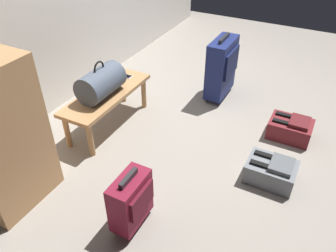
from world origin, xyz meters
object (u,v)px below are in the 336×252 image
object	(u,v)px
bench	(107,98)
cell_phone	(125,76)
suitcase_small_burgundy	(131,200)
duffel_bag_slate	(101,83)
backpack_maroon	(290,128)
suitcase_upright_navy	(222,67)
backpack_grey	(271,171)

from	to	relation	value
bench	cell_phone	bearing A→B (deg)	3.99
cell_phone	suitcase_small_burgundy	size ratio (longest dim) A/B	0.31
duffel_bag_slate	backpack_maroon	size ratio (longest dim) A/B	1.16
suitcase_upright_navy	backpack_maroon	size ratio (longest dim) A/B	1.82
suitcase_upright_navy	suitcase_small_burgundy	size ratio (longest dim) A/B	1.51
suitcase_upright_navy	suitcase_small_burgundy	xyz separation A→B (m)	(-1.92, -0.09, -0.12)
bench	backpack_maroon	distance (m)	1.74
bench	cell_phone	world-z (taller)	cell_phone
suitcase_small_burgundy	backpack_maroon	xyz separation A→B (m)	(1.52, -0.76, -0.15)
bench	suitcase_small_burgundy	size ratio (longest dim) A/B	2.17
duffel_bag_slate	suitcase_upright_navy	xyz separation A→B (m)	(1.08, -0.76, -0.14)
duffel_bag_slate	suitcase_upright_navy	bearing A→B (deg)	-35.04
backpack_maroon	bench	bearing A→B (deg)	111.27
bench	suitcase_small_burgundy	xyz separation A→B (m)	(-0.90, -0.84, -0.07)
cell_phone	suitcase_upright_navy	size ratio (longest dim) A/B	0.21
bench	backpack_grey	world-z (taller)	bench
suitcase_upright_navy	backpack_grey	distance (m)	1.36
bench	backpack_maroon	bearing A→B (deg)	-68.73
duffel_bag_slate	suitcase_upright_navy	world-z (taller)	duffel_bag_slate
cell_phone	suitcase_upright_navy	distance (m)	1.03
suitcase_upright_navy	backpack_maroon	world-z (taller)	suitcase_upright_navy
cell_phone	suitcase_small_burgundy	world-z (taller)	suitcase_small_burgundy
backpack_grey	backpack_maroon	distance (m)	0.65
backpack_grey	suitcase_upright_navy	bearing A→B (deg)	38.36
suitcase_upright_navy	suitcase_small_burgundy	bearing A→B (deg)	-177.43
duffel_bag_slate	cell_phone	size ratio (longest dim) A/B	3.06
duffel_bag_slate	cell_phone	bearing A→B (deg)	3.43
suitcase_small_burgundy	suitcase_upright_navy	bearing A→B (deg)	2.57
bench	cell_phone	xyz separation A→B (m)	(0.35, 0.02, 0.06)
cell_phone	duffel_bag_slate	bearing A→B (deg)	-176.57
suitcase_upright_navy	duffel_bag_slate	bearing A→B (deg)	144.96
bench	suitcase_small_burgundy	distance (m)	1.23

